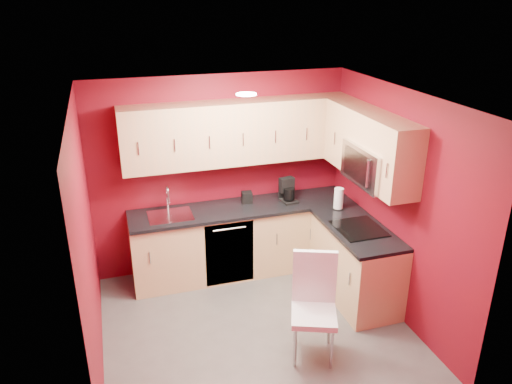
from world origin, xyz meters
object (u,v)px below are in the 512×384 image
coffee_maker (289,191)px  dining_chair (314,310)px  sink (170,212)px  paper_towel (339,199)px  napkin_holder (247,197)px  microwave (374,165)px

coffee_maker → dining_chair: bearing=-111.9°
sink → paper_towel: 2.05m
sink → dining_chair: size_ratio=0.48×
coffee_maker → napkin_holder: size_ratio=2.21×
sink → napkin_holder: (0.99, 0.10, 0.03)m
microwave → dining_chair: microwave is taller
microwave → napkin_holder: 1.70m
microwave → coffee_maker: 1.28m
dining_chair → paper_towel: bearing=78.3°
sink → coffee_maker: sink is taller
sink → paper_towel: bearing=-11.9°
coffee_maker → paper_towel: size_ratio=1.15×
napkin_holder → paper_towel: size_ratio=0.52×
sink → dining_chair: bearing=-58.0°
coffee_maker → paper_towel: 0.63m
microwave → coffee_maker: bearing=122.0°
sink → napkin_holder: sink is taller
sink → microwave: bearing=-25.6°
microwave → paper_towel: microwave is taller
paper_towel → dining_chair: paper_towel is taller
microwave → sink: (-2.09, 1.00, -0.72)m
napkin_holder → dining_chair: dining_chair is taller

